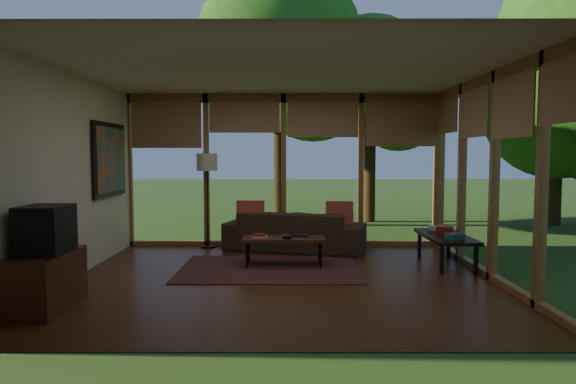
{
  "coord_description": "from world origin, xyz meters",
  "views": [
    {
      "loc": [
        0.1,
        -6.63,
        1.63
      ],
      "look_at": [
        0.08,
        0.7,
        1.09
      ],
      "focal_mm": 32.0,
      "sensor_mm": 36.0,
      "label": 1
    }
  ],
  "objects_px": {
    "television": "(45,229)",
    "side_console": "(446,238)",
    "floor_lamp": "(207,167)",
    "sofa": "(295,231)",
    "coffee_table": "(284,240)",
    "media_cabinet": "(45,281)"
  },
  "relations": [
    {
      "from": "sofa",
      "to": "coffee_table",
      "type": "xyz_separation_m",
      "value": [
        -0.17,
        -1.22,
        0.05
      ]
    },
    {
      "from": "floor_lamp",
      "to": "coffee_table",
      "type": "relative_size",
      "value": 1.38
    },
    {
      "from": "media_cabinet",
      "to": "side_console",
      "type": "distance_m",
      "value": 5.33
    },
    {
      "from": "coffee_table",
      "to": "media_cabinet",
      "type": "bearing_deg",
      "value": -139.86
    },
    {
      "from": "media_cabinet",
      "to": "floor_lamp",
      "type": "xyz_separation_m",
      "value": [
        1.14,
        3.61,
        1.11
      ]
    },
    {
      "from": "television",
      "to": "side_console",
      "type": "xyz_separation_m",
      "value": [
        4.85,
        2.16,
        -0.44
      ]
    },
    {
      "from": "sofa",
      "to": "media_cabinet",
      "type": "distance_m",
      "value": 4.26
    },
    {
      "from": "side_console",
      "to": "coffee_table",
      "type": "bearing_deg",
      "value": -178.7
    },
    {
      "from": "floor_lamp",
      "to": "side_console",
      "type": "height_order",
      "value": "floor_lamp"
    },
    {
      "from": "television",
      "to": "media_cabinet",
      "type": "bearing_deg",
      "value": 180.0
    },
    {
      "from": "media_cabinet",
      "to": "coffee_table",
      "type": "distance_m",
      "value": 3.26
    },
    {
      "from": "coffee_table",
      "to": "television",
      "type": "bearing_deg",
      "value": -139.63
    },
    {
      "from": "television",
      "to": "floor_lamp",
      "type": "bearing_deg",
      "value": 72.78
    },
    {
      "from": "floor_lamp",
      "to": "coffee_table",
      "type": "xyz_separation_m",
      "value": [
        1.35,
        -1.51,
        -1.01
      ]
    },
    {
      "from": "media_cabinet",
      "to": "coffee_table",
      "type": "xyz_separation_m",
      "value": [
        2.49,
        2.1,
        0.09
      ]
    },
    {
      "from": "media_cabinet",
      "to": "floor_lamp",
      "type": "relative_size",
      "value": 0.61
    },
    {
      "from": "sofa",
      "to": "coffee_table",
      "type": "distance_m",
      "value": 1.23
    },
    {
      "from": "television",
      "to": "coffee_table",
      "type": "relative_size",
      "value": 0.46
    },
    {
      "from": "coffee_table",
      "to": "side_console",
      "type": "height_order",
      "value": "side_console"
    },
    {
      "from": "media_cabinet",
      "to": "side_console",
      "type": "bearing_deg",
      "value": 23.89
    },
    {
      "from": "floor_lamp",
      "to": "television",
      "type": "bearing_deg",
      "value": -107.22
    },
    {
      "from": "television",
      "to": "coffee_table",
      "type": "xyz_separation_m",
      "value": [
        2.47,
        2.1,
        -0.46
      ]
    }
  ]
}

